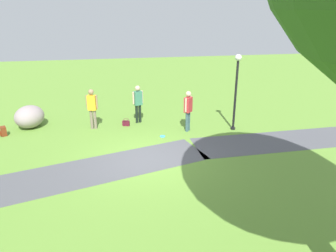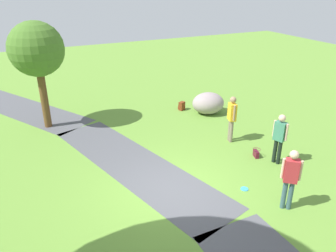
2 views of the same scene
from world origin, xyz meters
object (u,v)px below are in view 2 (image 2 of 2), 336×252
(handbag_on_grass, at_px, (256,153))
(frisbee_on_grass, at_px, (244,189))
(lawn_boulder, at_px, (208,103))
(woman_with_handbag, at_px, (280,135))
(passerby_on_path, at_px, (291,176))
(young_tree_near_path, at_px, (36,50))
(backpack_by_boulder, at_px, (182,106))
(man_near_boulder, at_px, (232,116))

(handbag_on_grass, distance_m, frisbee_on_grass, 2.14)
(lawn_boulder, distance_m, frisbee_on_grass, 6.14)
(woman_with_handbag, height_order, handbag_on_grass, woman_with_handbag)
(woman_with_handbag, relative_size, passerby_on_path, 0.99)
(young_tree_near_path, height_order, handbag_on_grass, young_tree_near_path)
(backpack_by_boulder, bearing_deg, lawn_boulder, -134.77)
(backpack_by_boulder, bearing_deg, passerby_on_path, 174.00)
(young_tree_near_path, bearing_deg, frisbee_on_grass, -147.14)
(woman_with_handbag, height_order, frisbee_on_grass, woman_with_handbag)
(man_near_boulder, xyz_separation_m, frisbee_on_grass, (-2.87, 1.46, -1.05))
(lawn_boulder, xyz_separation_m, backpack_by_boulder, (0.90, 0.90, -0.30))
(lawn_boulder, distance_m, passerby_on_path, 7.14)
(young_tree_near_path, relative_size, handbag_on_grass, 12.57)
(woman_with_handbag, relative_size, backpack_by_boulder, 4.43)
(man_near_boulder, distance_m, passerby_on_path, 4.19)
(woman_with_handbag, bearing_deg, passerby_on_path, 144.23)
(backpack_by_boulder, xyz_separation_m, frisbee_on_grass, (-6.61, 1.29, -0.18))
(man_near_boulder, relative_size, frisbee_on_grass, 7.92)
(passerby_on_path, bearing_deg, man_near_boulder, -13.72)
(young_tree_near_path, height_order, lawn_boulder, young_tree_near_path)
(handbag_on_grass, bearing_deg, passerby_on_path, 157.30)
(man_near_boulder, height_order, handbag_on_grass, man_near_boulder)
(frisbee_on_grass, bearing_deg, man_near_boulder, -27.00)
(woman_with_handbag, bearing_deg, backpack_by_boulder, 6.32)
(young_tree_near_path, xyz_separation_m, passerby_on_path, (-8.51, -5.19, -2.18))
(woman_with_handbag, height_order, man_near_boulder, man_near_boulder)
(backpack_by_boulder, bearing_deg, woman_with_handbag, -173.68)
(handbag_on_grass, bearing_deg, lawn_boulder, -8.27)
(young_tree_near_path, xyz_separation_m, man_near_boulder, (-4.44, -6.19, -2.17))
(woman_with_handbag, xyz_separation_m, frisbee_on_grass, (-0.83, 1.93, -1.03))
(young_tree_near_path, relative_size, passerby_on_path, 2.43)
(handbag_on_grass, xyz_separation_m, backpack_by_boulder, (5.17, 0.28, 0.05))
(young_tree_near_path, xyz_separation_m, woman_with_handbag, (-6.49, -6.65, -2.19))
(passerby_on_path, height_order, backpack_by_boulder, passerby_on_path)
(handbag_on_grass, relative_size, backpack_by_boulder, 0.87)
(backpack_by_boulder, bearing_deg, young_tree_near_path, 83.31)
(young_tree_near_path, distance_m, man_near_boulder, 7.92)
(lawn_boulder, bearing_deg, young_tree_near_path, 76.96)
(handbag_on_grass, distance_m, backpack_by_boulder, 5.18)
(passerby_on_path, height_order, frisbee_on_grass, passerby_on_path)
(woman_with_handbag, bearing_deg, handbag_on_grass, 30.29)
(frisbee_on_grass, bearing_deg, handbag_on_grass, -47.55)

